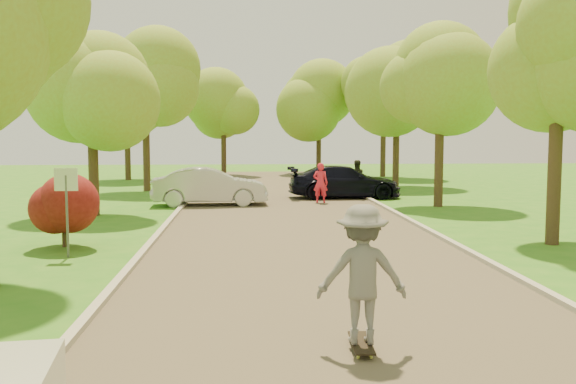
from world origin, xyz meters
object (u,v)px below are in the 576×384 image
object	(u,v)px
street_sign	(66,193)
dark_sedan	(344,182)
silver_sedan	(210,187)
person_olive	(356,178)
longboard	(361,343)
skateboarder	(362,274)
person_striped	(320,183)

from	to	relation	value
street_sign	dark_sedan	bearing A→B (deg)	56.93
silver_sedan	person_olive	bearing A→B (deg)	-65.50
street_sign	longboard	world-z (taller)	street_sign
street_sign	longboard	bearing A→B (deg)	-50.30
skateboarder	person_striped	size ratio (longest dim) A/B	1.11
person_olive	dark_sedan	bearing A→B (deg)	48.87
silver_sedan	longboard	size ratio (longest dim) A/B	4.78
person_striped	dark_sedan	bearing A→B (deg)	-108.20
skateboarder	person_olive	xyz separation A→B (m)	(3.71, 21.65, -0.22)
dark_sedan	skateboarder	size ratio (longest dim) A/B	2.70
dark_sedan	street_sign	bearing A→B (deg)	145.83
dark_sedan	longboard	distance (m)	20.96
skateboarder	silver_sedan	bearing A→B (deg)	-77.30
street_sign	dark_sedan	distance (m)	16.29
person_striped	person_olive	world-z (taller)	person_striped
person_olive	longboard	bearing A→B (deg)	77.26
skateboarder	street_sign	bearing A→B (deg)	-47.18
street_sign	longboard	size ratio (longest dim) A/B	2.18
skateboarder	person_olive	bearing A→B (deg)	-96.60
skateboarder	dark_sedan	bearing A→B (deg)	-95.09
dark_sedan	longboard	bearing A→B (deg)	170.70
longboard	person_striped	world-z (taller)	person_striped
longboard	silver_sedan	bearing A→B (deg)	-77.30
skateboarder	person_olive	size ratio (longest dim) A/B	1.11
street_sign	person_olive	distance (m)	17.45
longboard	person_striped	distance (m)	18.78
silver_sedan	person_olive	xyz separation A→B (m)	(6.78, 3.48, 0.08)
silver_sedan	longboard	xyz separation A→B (m)	(3.07, -18.17, -0.68)
dark_sedan	person_olive	bearing A→B (deg)	-39.21
person_striped	person_olive	distance (m)	3.61
street_sign	skateboarder	bearing A→B (deg)	-50.30
street_sign	skateboarder	distance (m)	9.23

